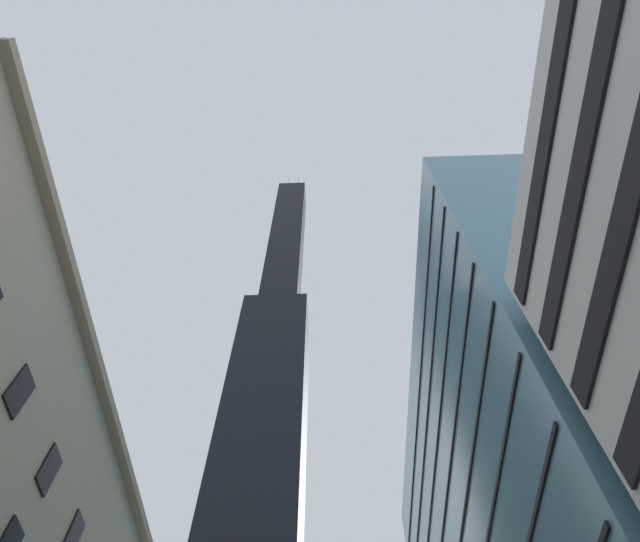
# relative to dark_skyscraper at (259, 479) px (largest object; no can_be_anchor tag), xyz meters

# --- Properties ---
(dark_skyscraper) EXTENTS (22.32, 22.32, 227.58)m
(dark_skyscraper) POSITION_rel_dark_skyscraper_xyz_m (0.00, 0.00, 0.00)
(dark_skyscraper) COLOR black
(dark_skyscraper) RESTS_ON ground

